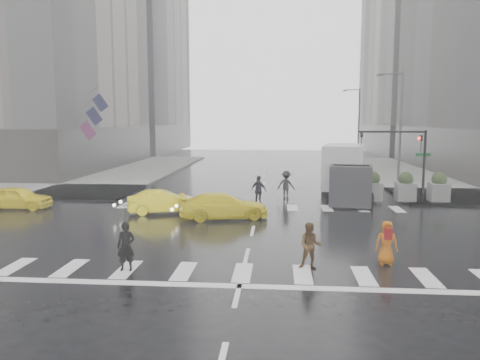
# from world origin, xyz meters

# --- Properties ---
(ground) EXTENTS (120.00, 120.00, 0.00)m
(ground) POSITION_xyz_m (0.00, 0.00, 0.00)
(ground) COLOR black
(ground) RESTS_ON ground
(sidewalk_nw) EXTENTS (35.00, 35.00, 0.15)m
(sidewalk_nw) POSITION_xyz_m (-19.50, 17.50, 0.07)
(sidewalk_nw) COLOR slate
(sidewalk_nw) RESTS_ON ground
(building_nw_far) EXTENTS (26.05, 26.05, 44.00)m
(building_nw_far) POSITION_xyz_m (-29.00, 56.00, 20.19)
(building_nw_far) COLOR slate
(building_nw_far) RESTS_ON ground
(building_ne_far) EXTENTS (26.05, 26.05, 36.00)m
(building_ne_far) POSITION_xyz_m (29.00, 56.00, 16.27)
(building_ne_far) COLOR gray
(building_ne_far) RESTS_ON ground
(road_markings) EXTENTS (18.00, 48.00, 0.01)m
(road_markings) POSITION_xyz_m (0.00, 0.00, 0.01)
(road_markings) COLOR silver
(road_markings) RESTS_ON ground
(traffic_signal_pole) EXTENTS (4.45, 0.42, 4.50)m
(traffic_signal_pole) POSITION_xyz_m (9.01, 8.01, 3.22)
(traffic_signal_pole) COLOR black
(traffic_signal_pole) RESTS_ON ground
(street_lamp_near) EXTENTS (2.15, 0.22, 9.00)m
(street_lamp_near) POSITION_xyz_m (10.87, 18.00, 4.95)
(street_lamp_near) COLOR #59595B
(street_lamp_near) RESTS_ON ground
(street_lamp_far) EXTENTS (2.15, 0.22, 9.00)m
(street_lamp_far) POSITION_xyz_m (10.87, 38.00, 4.95)
(street_lamp_far) COLOR #59595B
(street_lamp_far) RESTS_ON ground
(planter_west) EXTENTS (1.10, 1.10, 1.80)m
(planter_west) POSITION_xyz_m (7.00, 8.20, 0.98)
(planter_west) COLOR slate
(planter_west) RESTS_ON ground
(planter_mid) EXTENTS (1.10, 1.10, 1.80)m
(planter_mid) POSITION_xyz_m (9.00, 8.20, 0.98)
(planter_mid) COLOR slate
(planter_mid) RESTS_ON ground
(planter_east) EXTENTS (1.10, 1.10, 1.80)m
(planter_east) POSITION_xyz_m (11.00, 8.20, 0.98)
(planter_east) COLOR slate
(planter_east) RESTS_ON ground
(flag_cluster) EXTENTS (2.87, 3.06, 4.69)m
(flag_cluster) POSITION_xyz_m (-15.08, 18.50, 5.64)
(flag_cluster) COLOR #59595B
(flag_cluster) RESTS_ON ground
(pedestrian_black) EXTENTS (1.01, 1.02, 2.43)m
(pedestrian_black) POSITION_xyz_m (-3.96, -6.09, 1.61)
(pedestrian_black) COLOR black
(pedestrian_black) RESTS_ON ground
(pedestrian_brown) EXTENTS (0.86, 0.71, 1.62)m
(pedestrian_brown) POSITION_xyz_m (2.29, -5.37, 0.81)
(pedestrian_brown) COLOR #4F371C
(pedestrian_brown) RESTS_ON ground
(pedestrian_orange) EXTENTS (0.80, 0.55, 1.57)m
(pedestrian_orange) POSITION_xyz_m (5.00, -4.67, 0.80)
(pedestrian_orange) COLOR #C05B0D
(pedestrian_orange) RESTS_ON ground
(pedestrian_far_a) EXTENTS (1.22, 1.04, 1.78)m
(pedestrian_far_a) POSITION_xyz_m (-0.00, 6.71, 0.89)
(pedestrian_far_a) COLOR black
(pedestrian_far_a) RESTS_ON ground
(pedestrian_far_b) EXTENTS (1.35, 1.01, 1.85)m
(pedestrian_far_b) POSITION_xyz_m (1.68, 9.01, 0.92)
(pedestrian_far_b) COLOR black
(pedestrian_far_b) RESTS_ON ground
(taxi_front) EXTENTS (3.83, 1.55, 1.30)m
(taxi_front) POSITION_xyz_m (-13.85, 4.36, 0.65)
(taxi_front) COLOR #FFE80D
(taxi_front) RESTS_ON ground
(taxi_mid) EXTENTS (4.08, 2.54, 1.27)m
(taxi_mid) POSITION_xyz_m (-5.15, 3.78, 0.63)
(taxi_mid) COLOR #FFE80D
(taxi_mid) RESTS_ON ground
(taxi_rear) EXTENTS (4.41, 2.84, 1.34)m
(taxi_rear) POSITION_xyz_m (-1.65, 2.67, 0.67)
(taxi_rear) COLOR #FFE80D
(taxi_rear) RESTS_ON ground
(box_truck) EXTENTS (2.48, 6.60, 3.51)m
(box_truck) POSITION_xyz_m (5.40, 8.82, 1.87)
(box_truck) COLOR silver
(box_truck) RESTS_ON ground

